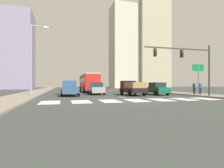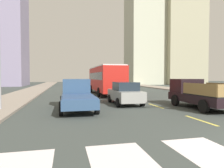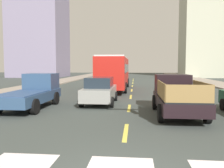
# 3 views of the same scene
# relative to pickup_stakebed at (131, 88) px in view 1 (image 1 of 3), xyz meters

# --- Properties ---
(ground_plane) EXTENTS (160.00, 160.00, 0.00)m
(ground_plane) POSITION_rel_pickup_stakebed_xyz_m (-2.42, -7.65, -0.94)
(ground_plane) COLOR #3B423E
(sidewalk_right) EXTENTS (3.75, 110.00, 0.15)m
(sidewalk_right) POSITION_rel_pickup_stakebed_xyz_m (8.73, 10.35, -0.86)
(sidewalk_right) COLOR gray
(sidewalk_right) RESTS_ON ground
(sidewalk_left) EXTENTS (3.75, 110.00, 0.15)m
(sidewalk_left) POSITION_rel_pickup_stakebed_xyz_m (-13.56, 10.35, -0.86)
(sidewalk_left) COLOR gray
(sidewalk_left) RESTS_ON ground
(crosswalk_stripe_0) EXTENTS (1.62, 3.14, 0.01)m
(crosswalk_stripe_0) POSITION_rel_pickup_stakebed_xyz_m (-9.94, -7.65, -0.93)
(crosswalk_stripe_0) COLOR silver
(crosswalk_stripe_0) RESTS_ON ground
(crosswalk_stripe_1) EXTENTS (1.62, 3.14, 0.01)m
(crosswalk_stripe_1) POSITION_rel_pickup_stakebed_xyz_m (-7.43, -7.65, -0.93)
(crosswalk_stripe_1) COLOR silver
(crosswalk_stripe_1) RESTS_ON ground
(crosswalk_stripe_2) EXTENTS (1.62, 3.14, 0.01)m
(crosswalk_stripe_2) POSITION_rel_pickup_stakebed_xyz_m (-4.92, -7.65, -0.93)
(crosswalk_stripe_2) COLOR silver
(crosswalk_stripe_2) RESTS_ON ground
(crosswalk_stripe_3) EXTENTS (1.62, 3.14, 0.01)m
(crosswalk_stripe_3) POSITION_rel_pickup_stakebed_xyz_m (-2.42, -7.65, -0.93)
(crosswalk_stripe_3) COLOR silver
(crosswalk_stripe_3) RESTS_ON ground
(crosswalk_stripe_4) EXTENTS (1.62, 3.14, 0.01)m
(crosswalk_stripe_4) POSITION_rel_pickup_stakebed_xyz_m (0.09, -7.65, -0.93)
(crosswalk_stripe_4) COLOR silver
(crosswalk_stripe_4) RESTS_ON ground
(crosswalk_stripe_5) EXTENTS (1.62, 3.14, 0.01)m
(crosswalk_stripe_5) POSITION_rel_pickup_stakebed_xyz_m (2.60, -7.65, -0.93)
(crosswalk_stripe_5) COLOR silver
(crosswalk_stripe_5) RESTS_ON ground
(crosswalk_stripe_6) EXTENTS (1.62, 3.14, 0.01)m
(crosswalk_stripe_6) POSITION_rel_pickup_stakebed_xyz_m (5.10, -7.65, -0.93)
(crosswalk_stripe_6) COLOR silver
(crosswalk_stripe_6) RESTS_ON ground
(lane_dash_0) EXTENTS (0.16, 2.40, 0.01)m
(lane_dash_0) POSITION_rel_pickup_stakebed_xyz_m (-2.42, -3.65, -0.93)
(lane_dash_0) COLOR #DCCB4B
(lane_dash_0) RESTS_ON ground
(lane_dash_1) EXTENTS (0.16, 2.40, 0.01)m
(lane_dash_1) POSITION_rel_pickup_stakebed_xyz_m (-2.42, 1.35, -0.93)
(lane_dash_1) COLOR #DCCB4B
(lane_dash_1) RESTS_ON ground
(lane_dash_2) EXTENTS (0.16, 2.40, 0.01)m
(lane_dash_2) POSITION_rel_pickup_stakebed_xyz_m (-2.42, 6.35, -0.93)
(lane_dash_2) COLOR #DCCB4B
(lane_dash_2) RESTS_ON ground
(lane_dash_3) EXTENTS (0.16, 2.40, 0.01)m
(lane_dash_3) POSITION_rel_pickup_stakebed_xyz_m (-2.42, 11.35, -0.93)
(lane_dash_3) COLOR #DCCB4B
(lane_dash_3) RESTS_ON ground
(lane_dash_4) EXTENTS (0.16, 2.40, 0.01)m
(lane_dash_4) POSITION_rel_pickup_stakebed_xyz_m (-2.42, 16.35, -0.93)
(lane_dash_4) COLOR #DCCB4B
(lane_dash_4) RESTS_ON ground
(lane_dash_5) EXTENTS (0.16, 2.40, 0.01)m
(lane_dash_5) POSITION_rel_pickup_stakebed_xyz_m (-2.42, 21.35, -0.93)
(lane_dash_5) COLOR #DCCB4B
(lane_dash_5) RESTS_ON ground
(lane_dash_6) EXTENTS (0.16, 2.40, 0.01)m
(lane_dash_6) POSITION_rel_pickup_stakebed_xyz_m (-2.42, 26.35, -0.93)
(lane_dash_6) COLOR #DCCB4B
(lane_dash_6) RESTS_ON ground
(lane_dash_7) EXTENTS (0.16, 2.40, 0.01)m
(lane_dash_7) POSITION_rel_pickup_stakebed_xyz_m (-2.42, 31.35, -0.93)
(lane_dash_7) COLOR #DCCB4B
(lane_dash_7) RESTS_ON ground
(pickup_stakebed) EXTENTS (2.18, 5.20, 1.96)m
(pickup_stakebed) POSITION_rel_pickup_stakebed_xyz_m (0.00, 0.00, 0.00)
(pickup_stakebed) COLOR black
(pickup_stakebed) RESTS_ON ground
(pickup_dark) EXTENTS (2.18, 5.20, 1.96)m
(pickup_dark) POSITION_rel_pickup_stakebed_xyz_m (-8.07, 1.13, -0.02)
(pickup_dark) COLOR navy
(pickup_dark) RESTS_ON ground
(city_bus) EXTENTS (2.72, 10.80, 3.32)m
(city_bus) POSITION_rel_pickup_stakebed_xyz_m (-4.17, 11.57, 1.02)
(city_bus) COLOR red
(city_bus) RESTS_ON ground
(sedan_near_right) EXTENTS (2.02, 4.40, 1.72)m
(sedan_near_right) POSITION_rel_pickup_stakebed_xyz_m (3.64, -0.31, -0.08)
(sedan_near_right) COLOR #145232
(sedan_near_right) RESTS_ON ground
(sedan_mid) EXTENTS (2.02, 4.40, 1.72)m
(sedan_mid) POSITION_rel_pickup_stakebed_xyz_m (-4.34, 2.70, -0.08)
(sedan_mid) COLOR gray
(sedan_mid) RESTS_ON ground
(traffic_signal_gantry) EXTENTS (8.21, 0.27, 6.00)m
(traffic_signal_gantry) POSITION_rel_pickup_stakebed_xyz_m (4.87, -5.67, 3.23)
(traffic_signal_gantry) COLOR #2D2D33
(traffic_signal_gantry) RESTS_ON ground
(direction_sign_green) EXTENTS (1.70, 0.12, 4.20)m
(direction_sign_green) POSITION_rel_pickup_stakebed_xyz_m (8.35, -2.81, 2.10)
(direction_sign_green) COLOR slate
(direction_sign_green) RESTS_ON ground
(streetlight_left) EXTENTS (2.20, 0.28, 9.00)m
(streetlight_left) POSITION_rel_pickup_stakebed_xyz_m (-12.60, 1.41, 4.03)
(streetlight_left) COLOR gray
(streetlight_left) RESTS_ON ground
(pedestrian_waiting) EXTENTS (0.53, 0.34, 1.64)m
(pedestrian_waiting) POSITION_rel_pickup_stakebed_xyz_m (8.27, -2.15, 0.18)
(pedestrian_waiting) COLOR black
(pedestrian_waiting) RESTS_ON sidewalk_right
(pedestrian_walking) EXTENTS (0.53, 0.34, 1.64)m
(pedestrian_walking) POSITION_rel_pickup_stakebed_xyz_m (8.94, -2.46, 0.18)
(pedestrian_walking) COLOR #1A1D32
(pedestrian_walking) RESTS_ON sidewalk_right
(tower_tall_centre) EXTENTS (11.16, 8.66, 29.83)m
(tower_tall_centre) POSITION_rel_pickup_stakebed_xyz_m (13.54, 40.59, 13.98)
(tower_tall_centre) COLOR #B3B69D
(tower_tall_centre) RESTS_ON ground
(block_mid_left) EXTENTS (10.98, 10.39, 23.59)m
(block_mid_left) POSITION_rel_pickup_stakebed_xyz_m (-23.40, 39.04, 10.86)
(block_mid_left) COLOR gray
(block_mid_left) RESTS_ON ground
(block_mid_right) EXTENTS (11.23, 11.39, 31.25)m
(block_mid_right) POSITION_rel_pickup_stakebed_xyz_m (22.80, 40.24, 14.69)
(block_mid_right) COLOR tan
(block_mid_right) RESTS_ON ground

